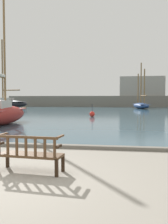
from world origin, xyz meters
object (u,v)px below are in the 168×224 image
Objects in this scene: sailboat_centre_channel at (4,103)px; sailboat_far_port at (4,113)px; channel_buoy at (92,114)px; park_bench at (30,153)px; sailboat_outer_port at (141,105)px.

sailboat_centre_channel reaches higher than sailboat_far_port.
channel_buoy is (4.94, 8.11, -0.51)m from sailboat_far_port.
channel_buoy reaches higher than park_bench.
park_bench is 11.50m from sailboat_far_port.
sailboat_outer_port is 32.47m from sailboat_far_port.
channel_buoy is at bearing -105.17° from sailboat_outer_port.
sailboat_centre_channel is 1.59× the size of sailboat_outer_port.
sailboat_outer_port is (26.01, 1.06, -0.31)m from sailboat_centre_channel.
sailboat_centre_channel is 1.41× the size of sailboat_far_port.
park_bench is 0.20× the size of sailboat_outer_port.
sailboat_far_port is (-5.71, 9.97, 0.39)m from park_bench.
park_bench is 40.87m from sailboat_outer_port.
park_bench is 44.57m from sailboat_centre_channel.
sailboat_far_port is (14.98, -29.49, -0.24)m from sailboat_centre_channel.
park_bench is at bearing -87.56° from channel_buoy.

